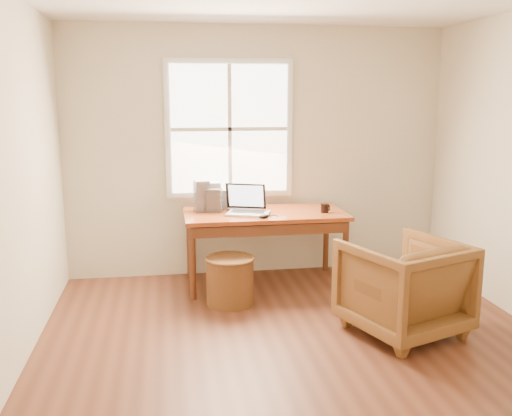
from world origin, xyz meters
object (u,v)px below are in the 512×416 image
at_px(wicker_stool, 230,281).
at_px(cd_stack_a, 214,196).
at_px(armchair, 403,287).
at_px(coffee_mug, 325,208).
at_px(laptop, 248,200).
at_px(desk, 265,214).

relative_size(wicker_stool, cd_stack_a, 1.56).
height_order(armchair, coffee_mug, coffee_mug).
relative_size(armchair, laptop, 2.18).
height_order(desk, armchair, armchair).
bearing_deg(wicker_stool, laptop, 60.48).
bearing_deg(desk, armchair, -56.73).
bearing_deg(desk, laptop, -151.41).
xyz_separation_m(desk, laptop, (-0.18, -0.10, 0.16)).
height_order(armchair, wicker_stool, armchair).
xyz_separation_m(laptop, cd_stack_a, (-0.31, 0.30, -0.00)).
bearing_deg(coffee_mug, wicker_stool, -170.89).
bearing_deg(armchair, wicker_stool, -53.90).
distance_m(wicker_stool, coffee_mug, 1.21).
height_order(desk, laptop, laptop).
bearing_deg(coffee_mug, cd_stack_a, 151.04).
height_order(armchair, cd_stack_a, cd_stack_a).
relative_size(armchair, wicker_stool, 1.96).
xyz_separation_m(coffee_mug, cd_stack_a, (-1.07, 0.32, 0.09)).
relative_size(desk, armchair, 1.88).
bearing_deg(cd_stack_a, armchair, -48.57).
bearing_deg(cd_stack_a, wicker_stool, -83.59).
bearing_deg(wicker_stool, armchair, -33.33).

